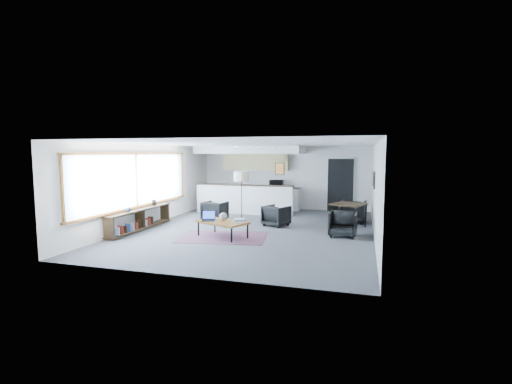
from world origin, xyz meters
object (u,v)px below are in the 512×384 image
(laptop, at_px, (209,218))
(coffee_table, at_px, (223,222))
(ceramic_pot, at_px, (223,217))
(dining_table, at_px, (349,206))
(microwave, at_px, (276,183))
(floor_lamp, at_px, (241,178))
(book_stack, at_px, (240,220))
(armchair_right, at_px, (276,215))
(dining_chair_near, at_px, (343,225))
(armchair_left, at_px, (215,210))
(dining_chair_far, at_px, (353,212))

(laptop, bearing_deg, coffee_table, -22.22)
(coffee_table, height_order, ceramic_pot, ceramic_pot)
(coffee_table, relative_size, dining_table, 1.31)
(microwave, bearing_deg, floor_lamp, -100.50)
(ceramic_pot, height_order, book_stack, ceramic_pot)
(armchair_right, bearing_deg, ceramic_pot, 85.52)
(laptop, height_order, microwave, microwave)
(floor_lamp, height_order, dining_table, floor_lamp)
(book_stack, relative_size, dining_table, 0.33)
(laptop, height_order, dining_table, dining_table)
(dining_chair_near, bearing_deg, armchair_right, 157.12)
(book_stack, relative_size, armchair_left, 0.52)
(floor_lamp, height_order, microwave, floor_lamp)
(armchair_right, xyz_separation_m, microwave, (-0.79, 3.38, 0.75))
(floor_lamp, xyz_separation_m, dining_table, (3.45, 0.15, -0.80))
(dining_chair_near, bearing_deg, book_stack, -157.32)
(book_stack, distance_m, armchair_left, 2.79)
(armchair_right, height_order, microwave, microwave)
(floor_lamp, bearing_deg, dining_chair_far, 17.62)
(armchair_left, distance_m, dining_chair_far, 4.67)
(coffee_table, xyz_separation_m, ceramic_pot, (0.00, 0.05, 0.15))
(book_stack, bearing_deg, dining_chair_far, 48.49)
(dining_chair_near, distance_m, microwave, 5.31)
(ceramic_pot, relative_size, dining_table, 0.20)
(laptop, relative_size, microwave, 0.82)
(laptop, height_order, book_stack, laptop)
(coffee_table, relative_size, ceramic_pot, 6.66)
(dining_table, xyz_separation_m, dining_chair_far, (0.12, 0.98, -0.34))
(armchair_left, xyz_separation_m, dining_chair_far, (4.56, 1.04, -0.02))
(armchair_right, xyz_separation_m, dining_chair_far, (2.34, 1.27, -0.01))
(book_stack, height_order, dining_table, dining_table)
(ceramic_pot, xyz_separation_m, dining_chair_far, (3.39, 3.24, -0.21))
(armchair_left, bearing_deg, dining_table, -173.29)
(armchair_right, relative_size, floor_lamp, 0.42)
(floor_lamp, height_order, dining_chair_near, floor_lamp)
(dining_table, bearing_deg, microwave, 134.33)
(laptop, distance_m, armchair_left, 2.33)
(ceramic_pot, distance_m, dining_table, 3.98)
(ceramic_pot, distance_m, armchair_right, 2.24)
(ceramic_pot, distance_m, armchair_left, 2.50)
(armchair_right, bearing_deg, floor_lamp, 17.11)
(dining_table, height_order, microwave, microwave)
(coffee_table, bearing_deg, floor_lamp, 117.74)
(laptop, distance_m, armchair_right, 2.48)
(coffee_table, height_order, floor_lamp, floor_lamp)
(dining_table, bearing_deg, book_stack, -140.49)
(armchair_left, distance_m, armchair_right, 2.23)
(dining_chair_far, bearing_deg, microwave, -27.34)
(coffee_table, relative_size, dining_chair_near, 2.41)
(coffee_table, distance_m, dining_chair_near, 3.35)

